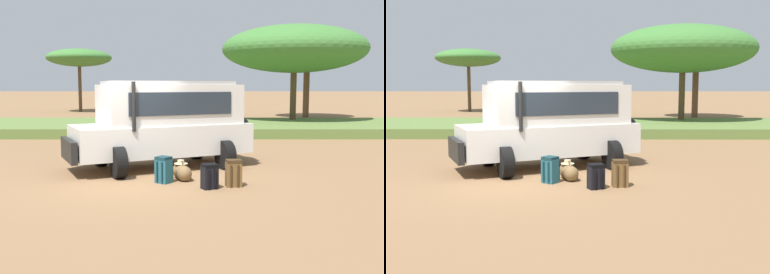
{
  "view_description": "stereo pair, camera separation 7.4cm",
  "coord_description": "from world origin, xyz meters",
  "views": [
    {
      "loc": [
        1.49,
        -10.69,
        2.33
      ],
      "look_at": [
        1.47,
        0.76,
        1.0
      ],
      "focal_mm": 42.0,
      "sensor_mm": 36.0,
      "label": 1
    },
    {
      "loc": [
        1.56,
        -10.69,
        2.33
      ],
      "look_at": [
        1.47,
        0.76,
        1.0
      ],
      "focal_mm": 42.0,
      "sensor_mm": 36.0,
      "label": 2
    }
  ],
  "objects": [
    {
      "name": "duffel_bag_low_black_case",
      "position": [
        1.24,
        0.25,
        0.19
      ],
      "size": [
        0.5,
        0.81,
        0.47
      ],
      "color": "brown",
      "rests_on": "ground_plane"
    },
    {
      "name": "acacia_tree_centre_back",
      "position": [
        7.03,
        13.96,
        4.26
      ],
      "size": [
        7.82,
        6.88,
        5.55
      ],
      "color": "brown",
      "rests_on": "ground_plane"
    },
    {
      "name": "backpack_beside_front_wheel",
      "position": [
        1.88,
        -0.76,
        0.28
      ],
      "size": [
        0.42,
        0.42,
        0.57
      ],
      "color": "black",
      "rests_on": "ground_plane"
    },
    {
      "name": "backpack_cluster_center",
      "position": [
        2.45,
        -0.53,
        0.3
      ],
      "size": [
        0.38,
        0.39,
        0.63
      ],
      "color": "brown",
      "rests_on": "ground_plane"
    },
    {
      "name": "acacia_tree_left_mid",
      "position": [
        -8.33,
        28.82,
        4.67
      ],
      "size": [
        5.6,
        5.95,
        5.45
      ],
      "color": "brown",
      "rests_on": "ground_plane"
    },
    {
      "name": "acacia_tree_right_mid",
      "position": [
        9.78,
        21.99,
        4.16
      ],
      "size": [
        5.93,
        5.66,
        4.97
      ],
      "color": "brown",
      "rests_on": "ground_plane"
    },
    {
      "name": "safari_vehicle",
      "position": [
        0.73,
        1.94,
        1.29
      ],
      "size": [
        5.37,
        3.87,
        2.44
      ],
      "color": "silver",
      "rests_on": "ground_plane"
    },
    {
      "name": "ground_plane",
      "position": [
        0.0,
        0.0,
        0.0
      ],
      "size": [
        320.0,
        320.0,
        0.0
      ],
      "primitive_type": "plane",
      "color": "olive"
    },
    {
      "name": "grass_bank",
      "position": [
        0.0,
        11.96,
        0.22
      ],
      "size": [
        120.0,
        7.0,
        0.44
      ],
      "color": "#5B7538",
      "rests_on": "ground_plane"
    },
    {
      "name": "backpack_near_rear_wheel",
      "position": [
        0.82,
        -0.13,
        0.31
      ],
      "size": [
        0.45,
        0.46,
        0.64
      ],
      "color": "#235B6B",
      "rests_on": "ground_plane"
    }
  ]
}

